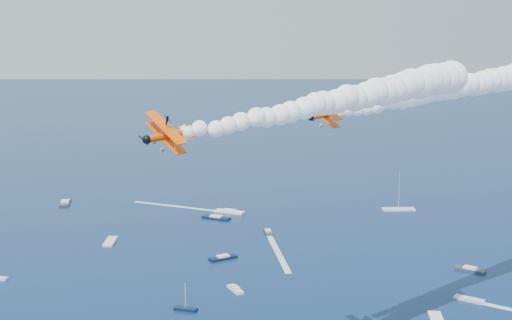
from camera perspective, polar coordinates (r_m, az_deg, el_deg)
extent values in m
cube|color=white|center=(271.44, -2.21, -4.31)|extent=(11.83, 10.46, 0.70)
cube|color=#2C313B|center=(244.59, 1.00, -6.00)|extent=(3.26, 7.59, 0.70)
cube|color=silver|center=(194.73, 17.28, -10.99)|extent=(7.00, 7.50, 0.70)
cube|color=silver|center=(280.64, 11.74, -4.03)|extent=(13.55, 6.76, 0.70)
cube|color=#2A2E38|center=(295.91, -15.57, -3.44)|extent=(4.92, 12.54, 0.70)
cube|color=silver|center=(192.93, -1.74, -10.69)|extent=(3.50, 7.16, 0.70)
cube|color=#313742|center=(217.46, 17.36, -8.68)|extent=(8.15, 8.63, 0.70)
cube|color=black|center=(181.24, -5.86, -12.21)|extent=(6.19, 4.75, 0.70)
cube|color=white|center=(179.61, 14.79, -12.74)|extent=(6.46, 10.42, 0.70)
cube|color=silver|center=(239.33, -12.01, -6.63)|extent=(5.78, 10.84, 0.70)
cube|color=black|center=(263.11, -3.32, -4.81)|extent=(10.74, 9.82, 0.70)
cube|color=black|center=(218.15, -2.76, -8.12)|extent=(9.40, 5.24, 0.70)
cube|color=white|center=(282.90, -6.80, -3.82)|extent=(31.11, 25.06, 0.04)
cube|color=white|center=(223.34, 1.87, -7.74)|extent=(6.80, 37.95, 0.04)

